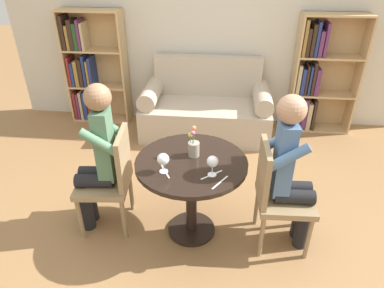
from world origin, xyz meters
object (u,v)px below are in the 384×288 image
at_px(couch, 162,110).
at_px(wine_glass_left, 170,161).
at_px(person_left, 86,183).
at_px(chair_left, 104,203).
at_px(person_right, 287,151).
at_px(flower_vase, 192,152).
at_px(bookshelf_left, 30,78).
at_px(chair_right, 272,172).
at_px(wine_glass_right, 221,154).
at_px(bookshelf_right, 255,65).

xyz_separation_m(couch, wine_glass_left, (-0.18, -1.86, 0.51)).
relative_size(person_left, wine_glass_left, 8.57).
distance_m(chair_left, person_right, 1.38).
bearing_deg(flower_vase, person_right, 3.82).
bearing_deg(bookshelf_left, chair_right, -43.42).
xyz_separation_m(couch, person_right, (0.73, -1.72, 0.38)).
distance_m(person_left, wine_glass_right, 0.90).
relative_size(bookshelf_right, wine_glass_left, 9.64).
bearing_deg(flower_vase, chair_left, -176.96).
bearing_deg(wine_glass_left, chair_left, 173.10).
xyz_separation_m(person_right, flower_vase, (-0.74, -0.05, 0.12)).
distance_m(person_left, wine_glass_left, 0.57).
relative_size(bookshelf_left, chair_right, 1.62).
distance_m(bookshelf_right, wine_glass_right, 2.39).
height_order(couch, person_left, person_left).
bearing_deg(wine_glass_left, flower_vase, 28.59).
xyz_separation_m(person_left, wine_glass_right, (0.89, -0.06, 0.14)).
bearing_deg(person_right, flower_vase, 100.32).
relative_size(person_right, wine_glass_left, 8.54).
bearing_deg(wine_glass_right, bookshelf_left, 126.98).
xyz_separation_m(couch, flower_vase, (-0.01, -1.77, 0.49)).
relative_size(couch, flower_vase, 5.84).
bearing_deg(wine_glass_left, bookshelf_left, 120.73).
bearing_deg(person_right, bookshelf_left, 53.98).
bearing_deg(bookshelf_right, couch, -167.93).
bearing_deg(couch, chair_left, -109.56).
height_order(bookshelf_left, wine_glass_right, bookshelf_left).
xyz_separation_m(bookshelf_left, bookshelf_right, (2.69, -0.00, -0.03)).
relative_size(bookshelf_right, chair_left, 1.62).
distance_m(couch, chair_left, 1.92).
xyz_separation_m(chair_left, wine_glass_right, (0.80, -0.06, 0.33)).
bearing_deg(person_right, chair_left, 99.96).
relative_size(chair_left, wine_glass_left, 5.95).
relative_size(couch, wine_glass_left, 10.47).
bearing_deg(bookshelf_right, chair_right, -106.96).
bearing_deg(bookshelf_left, person_left, -70.97).
bearing_deg(person_right, bookshelf_right, -8.05).
height_order(bookshelf_left, wine_glass_left, bookshelf_left).
bearing_deg(couch, bookshelf_left, 169.45).
height_order(chair_right, person_right, person_right).
height_order(wine_glass_right, flower_vase, flower_vase).
height_order(bookshelf_right, person_left, bookshelf_right).
bearing_deg(chair_right, wine_glass_right, 114.98).
bearing_deg(bookshelf_right, bookshelf_left, 179.93).
xyz_separation_m(bookshelf_right, wine_glass_right, (-1.08, -2.13, 0.14)).
bearing_deg(wine_glass_right, chair_left, 175.68).
xyz_separation_m(bookshelf_left, flower_vase, (1.43, -2.04, 0.09)).
xyz_separation_m(couch, bookshelf_right, (1.24, 0.27, 0.37)).
relative_size(couch, chair_left, 1.76).
xyz_separation_m(wine_glass_left, flower_vase, (0.16, 0.09, -0.01)).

